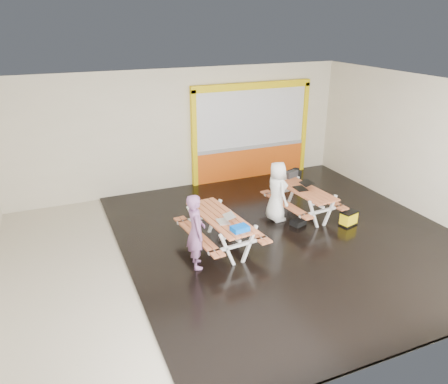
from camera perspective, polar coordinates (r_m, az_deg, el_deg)
name	(u,v)px	position (r m, az deg, el deg)	size (l,w,h in m)	color
room	(241,174)	(9.07, 2.22, 2.41)	(10.02, 8.02, 3.52)	beige
deck	(288,236)	(10.32, 8.41, -5.73)	(7.50, 7.98, 0.05)	black
kiosk	(251,134)	(13.46, 3.62, 7.64)	(3.88, 0.16, 3.00)	#D75210
picnic_table_left	(220,224)	(9.43, -0.47, -4.25)	(1.57, 2.16, 0.81)	#BE6439
picnic_table_right	(303,195)	(11.15, 10.37, -0.42)	(1.49, 2.06, 0.78)	#BE6439
person_left	(196,231)	(8.65, -3.72, -5.19)	(0.57, 0.38, 1.57)	#7E4F7D
person_right	(277,191)	(10.70, 6.99, 0.07)	(0.74, 0.48, 1.51)	white
laptop_left	(225,219)	(9.09, 0.16, -3.63)	(0.38, 0.35, 0.15)	silver
laptop_right	(303,186)	(11.06, 10.31, 0.72)	(0.44, 0.40, 0.18)	black
blue_pouch	(240,228)	(8.72, 2.11, -4.82)	(0.34, 0.24, 0.10)	blue
toolbox	(291,174)	(11.81, 8.81, 2.39)	(0.42, 0.31, 0.22)	black
backpack	(296,177)	(12.06, 9.40, 1.97)	(0.33, 0.27, 0.48)	black
dark_case	(298,222)	(10.80, 9.72, -3.96)	(0.35, 0.26, 0.13)	black
fluke_bag	(349,218)	(11.03, 16.09, -3.36)	(0.47, 0.37, 0.36)	black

